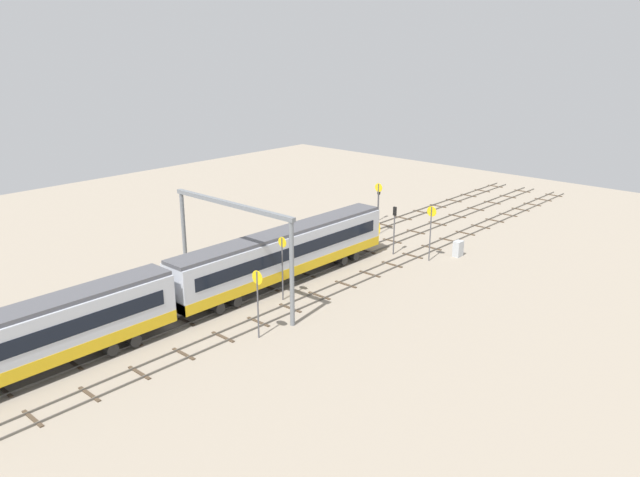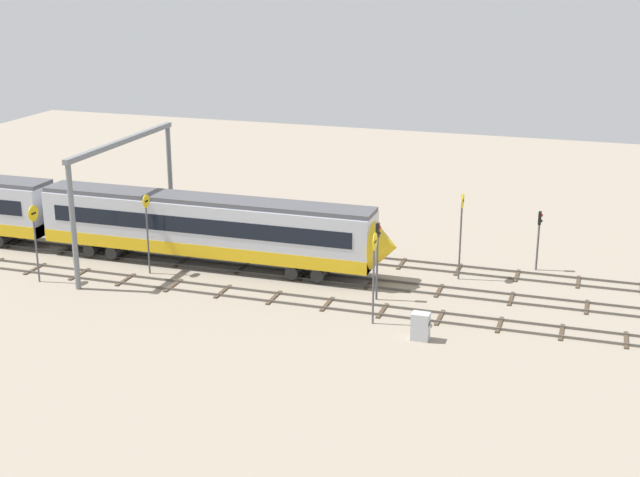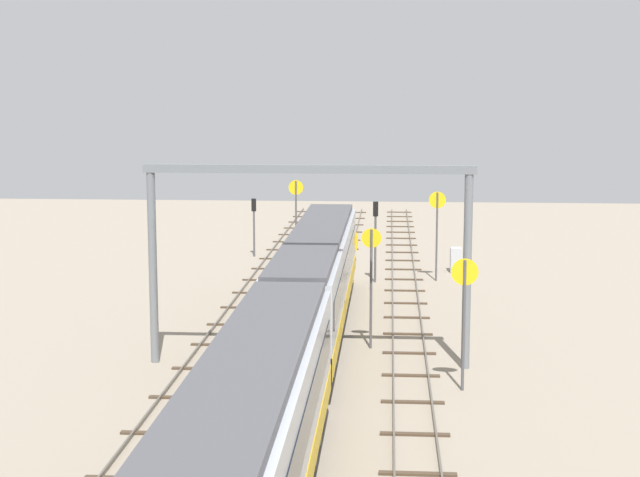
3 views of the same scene
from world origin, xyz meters
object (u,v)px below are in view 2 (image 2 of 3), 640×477
at_px(speed_sign_distant_end, 35,231).
at_px(signal_light_trackside_departure, 539,232).
at_px(speed_sign_far_trackside, 461,224).
at_px(relay_cabinet, 420,326).
at_px(speed_sign_near_foreground, 374,264).
at_px(speed_sign_mid_trackside, 147,223).
at_px(train, 58,215).
at_px(signal_light_trackside_approach, 377,250).
at_px(overhead_gantry, 124,173).

bearing_deg(speed_sign_distant_end, signal_light_trackside_departure, 21.96).
bearing_deg(speed_sign_far_trackside, relay_cabinet, -92.28).
bearing_deg(signal_light_trackside_departure, speed_sign_near_foreground, -123.45).
bearing_deg(signal_light_trackside_departure, speed_sign_mid_trackside, -160.51).
relative_size(speed_sign_far_trackside, signal_light_trackside_departure, 1.42).
relative_size(speed_sign_mid_trackside, speed_sign_far_trackside, 0.94).
relative_size(speed_sign_distant_end, relay_cabinet, 3.27).
distance_m(speed_sign_far_trackside, speed_sign_distant_end, 27.98).
bearing_deg(train, signal_light_trackside_departure, 10.32).
distance_m(train, signal_light_trackside_approach, 24.92).
bearing_deg(relay_cabinet, signal_light_trackside_departure, 69.64).
relative_size(speed_sign_near_foreground, speed_sign_far_trackside, 0.94).
height_order(train, overhead_gantry, overhead_gantry).
bearing_deg(speed_sign_far_trackside, speed_sign_distant_end, -160.99).
height_order(speed_sign_far_trackside, relay_cabinet, speed_sign_far_trackside).
xyz_separation_m(signal_light_trackside_approach, signal_light_trackside_departure, (9.09, 8.81, -0.50)).
distance_m(speed_sign_near_foreground, signal_light_trackside_approach, 3.90).
distance_m(speed_sign_near_foreground, relay_cabinet, 4.49).
distance_m(speed_sign_mid_trackside, signal_light_trackside_departure, 26.57).
bearing_deg(signal_light_trackside_approach, relay_cabinet, -53.34).
relative_size(speed_sign_near_foreground, speed_sign_distant_end, 1.06).
bearing_deg(speed_sign_near_foreground, speed_sign_far_trackside, 68.78).
bearing_deg(speed_sign_near_foreground, overhead_gantry, 162.12).
height_order(speed_sign_near_foreground, speed_sign_mid_trackside, speed_sign_near_foreground).
bearing_deg(speed_sign_near_foreground, signal_light_trackside_approach, 101.38).
height_order(speed_sign_distant_end, signal_light_trackside_approach, speed_sign_distant_end).
xyz_separation_m(speed_sign_mid_trackside, relay_cabinet, (19.83, -5.17, -2.75)).
height_order(speed_sign_far_trackside, signal_light_trackside_approach, speed_sign_far_trackside).
xyz_separation_m(speed_sign_near_foreground, signal_light_trackside_departure, (8.33, 12.61, -0.95)).
relative_size(signal_light_trackside_approach, relay_cabinet, 3.13).
bearing_deg(relay_cabinet, speed_sign_far_trackside, 87.72).
bearing_deg(signal_light_trackside_approach, train, 173.90).
bearing_deg(train, overhead_gantry, -0.77).
relative_size(overhead_gantry, speed_sign_far_trackside, 2.36).
distance_m(speed_sign_distant_end, signal_light_trackside_departure, 33.69).
distance_m(speed_sign_mid_trackside, speed_sign_distant_end, 7.24).
xyz_separation_m(speed_sign_distant_end, signal_light_trackside_approach, (22.15, 3.79, -0.26)).
xyz_separation_m(speed_sign_mid_trackside, speed_sign_distant_end, (-6.20, -3.74, -0.04)).
bearing_deg(signal_light_trackside_departure, speed_sign_distant_end, -158.04).
relative_size(speed_sign_mid_trackside, relay_cabinet, 3.46).
xyz_separation_m(speed_sign_near_foreground, speed_sign_far_trackside, (3.54, 9.12, 0.13)).
bearing_deg(speed_sign_distant_end, speed_sign_far_trackside, 19.01).
height_order(speed_sign_near_foreground, signal_light_trackside_approach, speed_sign_near_foreground).
height_order(speed_sign_mid_trackside, relay_cabinet, speed_sign_mid_trackside).
xyz_separation_m(speed_sign_far_trackside, speed_sign_distant_end, (-26.45, -9.11, -0.32)).
relative_size(speed_sign_far_trackside, speed_sign_distant_end, 1.13).
height_order(speed_sign_mid_trackside, signal_light_trackside_departure, speed_sign_mid_trackside).
relative_size(speed_sign_mid_trackside, signal_light_trackside_departure, 1.33).
bearing_deg(signal_light_trackside_departure, signal_light_trackside_approach, -135.90).
bearing_deg(speed_sign_distant_end, relay_cabinet, -3.15).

